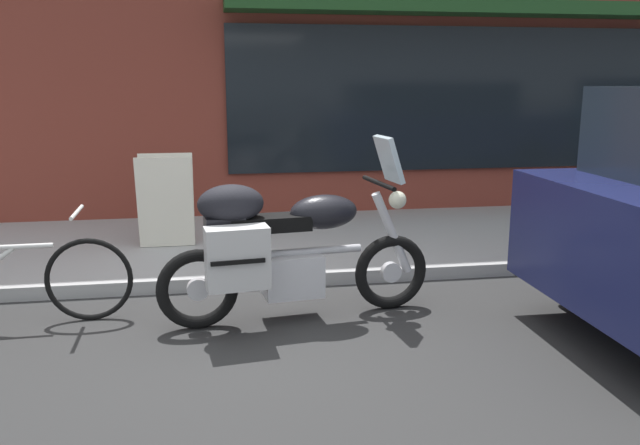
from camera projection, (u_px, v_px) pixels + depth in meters
name	position (u px, v px, depth m)	size (l,w,h in m)	color
ground_plane	(268.00, 340.00, 4.56)	(80.00, 80.00, 0.00)	#2B2B2B
touring_motorcycle	(282.00, 245.00, 4.80)	(2.11, 0.83, 1.38)	black
parked_bicycle	(14.00, 279.00, 4.78)	(1.67, 0.48, 0.91)	black
sandwich_board_sign	(166.00, 201.00, 6.58)	(0.55, 0.41, 0.93)	silver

